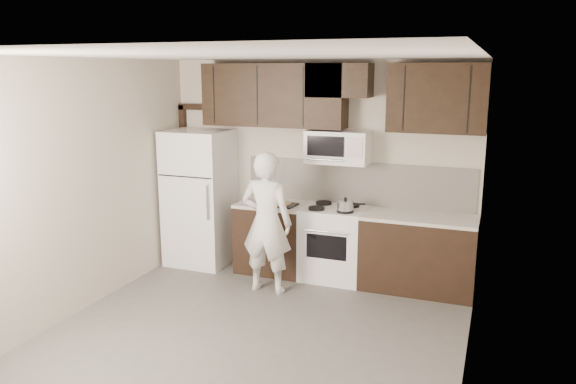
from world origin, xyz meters
The scene contains 14 objects.
floor centered at (0.00, 0.00, 0.00)m, with size 4.50×4.50×0.00m, color #575452.
back_wall centered at (0.00, 2.25, 1.35)m, with size 4.00×4.00×0.00m, color beige.
ceiling centered at (0.00, 0.00, 2.70)m, with size 4.50×4.50×0.00m, color white.
counter_run centered at (0.60, 1.94, 0.46)m, with size 2.95×0.64×0.91m.
stove centered at (0.30, 1.94, 0.46)m, with size 0.76×0.66×0.94m.
backsplash centered at (0.50, 2.24, 1.18)m, with size 2.90×0.02×0.54m, color silver.
upper_cabinets centered at (0.21, 2.08, 2.28)m, with size 3.48×0.35×0.78m.
microwave centered at (0.30, 2.06, 1.65)m, with size 0.76×0.42×0.40m.
refrigerator centered at (-1.55, 1.89, 0.90)m, with size 0.80×0.76×1.80m.
door_trim centered at (-1.92, 2.21, 1.25)m, with size 0.50×0.08×2.12m.
saucepan centered at (0.48, 1.79, 0.99)m, with size 0.32×0.20×0.18m.
baking_tray centered at (-0.36, 1.84, 0.92)m, with size 0.37×0.28×0.02m, color black.
pizza centered at (-0.36, 1.84, 0.94)m, with size 0.25×0.25×0.02m, color #CAB288.
person centered at (-0.32, 1.27, 0.84)m, with size 0.61×0.40×1.67m, color white.
Camera 1 is at (2.14, -4.51, 2.58)m, focal length 35.00 mm.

